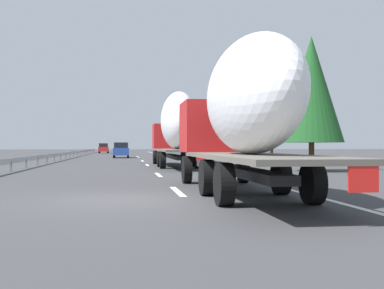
# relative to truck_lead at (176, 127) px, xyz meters

# --- Properties ---
(ground_plane) EXTENTS (260.00, 260.00, 0.00)m
(ground_plane) POSITION_rel_truck_lead_xyz_m (20.79, 3.60, -2.71)
(ground_plane) COLOR #38383A
(lane_stripe_0) EXTENTS (3.20, 0.20, 0.01)m
(lane_stripe_0) POSITION_rel_truck_lead_xyz_m (-17.21, 1.80, -2.70)
(lane_stripe_0) COLOR white
(lane_stripe_0) RESTS_ON ground_plane
(lane_stripe_1) EXTENTS (3.20, 0.20, 0.01)m
(lane_stripe_1) POSITION_rel_truck_lead_xyz_m (-8.60, 1.80, -2.70)
(lane_stripe_1) COLOR white
(lane_stripe_1) RESTS_ON ground_plane
(lane_stripe_2) EXTENTS (3.20, 0.20, 0.01)m
(lane_stripe_2) POSITION_rel_truck_lead_xyz_m (3.17, 1.80, -2.70)
(lane_stripe_2) COLOR white
(lane_stripe_2) RESTS_ON ground_plane
(lane_stripe_3) EXTENTS (3.20, 0.20, 0.01)m
(lane_stripe_3) POSITION_rel_truck_lead_xyz_m (12.76, 1.80, -2.70)
(lane_stripe_3) COLOR white
(lane_stripe_3) RESTS_ON ground_plane
(lane_stripe_4) EXTENTS (3.20, 0.20, 0.01)m
(lane_stripe_4) POSITION_rel_truck_lead_xyz_m (25.21, 1.80, -2.70)
(lane_stripe_4) COLOR white
(lane_stripe_4) RESTS_ON ground_plane
(lane_stripe_5) EXTENTS (3.20, 0.20, 0.01)m
(lane_stripe_5) POSITION_rel_truck_lead_xyz_m (30.82, 1.80, -2.70)
(lane_stripe_5) COLOR white
(lane_stripe_5) RESTS_ON ground_plane
(edge_line_right) EXTENTS (110.00, 0.20, 0.01)m
(edge_line_right) POSITION_rel_truck_lead_xyz_m (25.79, -1.90, -2.70)
(edge_line_right) COLOR white
(edge_line_right) RESTS_ON ground_plane
(truck_lead) EXTENTS (14.33, 2.55, 4.92)m
(truck_lead) POSITION_rel_truck_lead_xyz_m (0.00, 0.00, 0.00)
(truck_lead) COLOR #B21919
(truck_lead) RESTS_ON ground_plane
(truck_trailing) EXTENTS (12.66, 2.55, 4.40)m
(truck_trailing) POSITION_rel_truck_lead_xyz_m (-18.32, -0.00, -0.23)
(truck_trailing) COLOR #B21919
(truck_trailing) RESTS_ON ground_plane
(car_blue_sedan) EXTENTS (4.25, 1.82, 1.79)m
(car_blue_sedan) POSITION_rel_truck_lead_xyz_m (24.48, 3.86, -1.80)
(car_blue_sedan) COLOR #28479E
(car_blue_sedan) RESTS_ON ground_plane
(car_red_compact) EXTENTS (4.47, 1.81, 1.84)m
(car_red_compact) POSITION_rel_truck_lead_xyz_m (58.98, 7.34, -1.78)
(car_red_compact) COLOR red
(car_red_compact) RESTS_ON ground_plane
(road_sign) EXTENTS (0.10, 0.90, 3.14)m
(road_sign) POSITION_rel_truck_lead_xyz_m (19.46, -3.10, -0.53)
(road_sign) COLOR gray
(road_sign) RESTS_ON ground_plane
(tree_0) EXTENTS (2.42, 2.42, 6.61)m
(tree_0) POSITION_rel_truck_lead_xyz_m (9.18, -9.54, 1.56)
(tree_0) COLOR #472D19
(tree_0) RESTS_ON ground_plane
(tree_1) EXTENTS (3.88, 3.88, 5.92)m
(tree_1) POSITION_rel_truck_lead_xyz_m (52.24, -9.71, 1.11)
(tree_1) COLOR #472D19
(tree_1) RESTS_ON ground_plane
(tree_2) EXTENTS (3.56, 3.56, 7.57)m
(tree_2) POSITION_rel_truck_lead_xyz_m (-6.55, -6.90, 1.87)
(tree_2) COLOR #472D19
(tree_2) RESTS_ON ground_plane
(tree_3) EXTENTS (3.45, 3.45, 6.28)m
(tree_3) POSITION_rel_truck_lead_xyz_m (62.81, -8.89, 1.04)
(tree_3) COLOR #472D19
(tree_3) RESTS_ON ground_plane
(guardrail_median) EXTENTS (94.00, 0.10, 0.76)m
(guardrail_median) POSITION_rel_truck_lead_xyz_m (23.79, 9.60, -2.13)
(guardrail_median) COLOR #9EA0A5
(guardrail_median) RESTS_ON ground_plane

